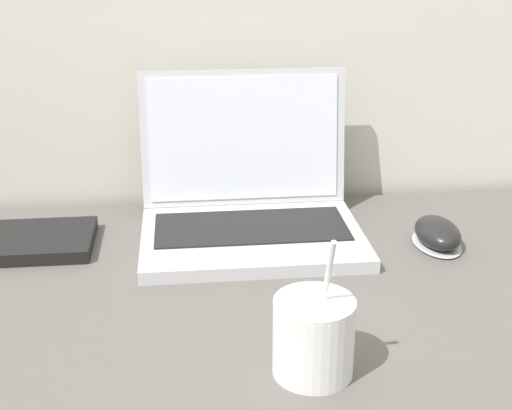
% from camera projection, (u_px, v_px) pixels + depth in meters
% --- Properties ---
extents(laptop, '(0.34, 0.28, 0.24)m').
position_uv_depth(laptop, '(249.00, 201.00, 1.13)').
color(laptop, silver).
rests_on(laptop, desk).
extents(drink_cup, '(0.09, 0.09, 0.17)m').
position_uv_depth(drink_cup, '(314.00, 335.00, 0.77)').
color(drink_cup, white).
rests_on(drink_cup, desk).
extents(computer_mouse, '(0.07, 0.11, 0.04)m').
position_uv_depth(computer_mouse, '(437.00, 234.00, 1.09)').
color(computer_mouse, '#B2B2B7').
rests_on(computer_mouse, desk).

